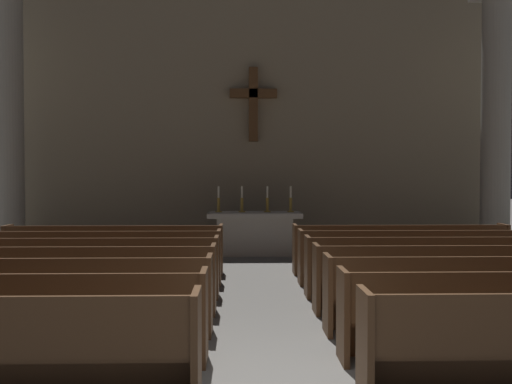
{
  "coord_description": "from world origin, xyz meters",
  "views": [
    {
      "loc": [
        -0.34,
        -5.05,
        1.92
      ],
      "look_at": [
        0.0,
        8.03,
        1.52
      ],
      "focal_mm": 42.75,
      "sensor_mm": 36.0,
      "label": 1
    }
  ],
  "objects_px": {
    "candlestick_inner_left": "(242,204)",
    "pew_left_row_5": "(85,267)",
    "pew_left_row_3": "(38,296)",
    "pew_left_row_2": "(2,318)",
    "pew_left_row_4": "(65,280)",
    "pew_left_row_6": "(101,258)",
    "pew_right_row_3": "(495,294)",
    "column_right_third": "(496,127)",
    "pew_right_row_4": "(462,278)",
    "candlestick_inner_right": "(267,204)",
    "candlestick_outer_left": "(219,204)",
    "column_left_third": "(9,126)",
    "pew_right_row_5": "(436,266)",
    "pew_right_row_6": "(416,257)",
    "altar": "(255,232)",
    "pew_right_row_7": "(400,249)",
    "pew_left_row_7": "(115,250)",
    "candlestick_outer_right": "(291,204)"
  },
  "relations": [
    {
      "from": "pew_left_row_5",
      "to": "pew_left_row_7",
      "type": "bearing_deg",
      "value": 90.0
    },
    {
      "from": "pew_left_row_7",
      "to": "candlestick_outer_left",
      "type": "bearing_deg",
      "value": 56.16
    },
    {
      "from": "column_left_third",
      "to": "column_right_third",
      "type": "distance_m",
      "value": 11.35
    },
    {
      "from": "pew_right_row_3",
      "to": "pew_right_row_4",
      "type": "xyz_separation_m",
      "value": [
        0.0,
        1.09,
        0.0
      ]
    },
    {
      "from": "pew_right_row_5",
      "to": "pew_right_row_6",
      "type": "xyz_separation_m",
      "value": [
        0.0,
        1.09,
        0.0
      ]
    },
    {
      "from": "pew_left_row_4",
      "to": "candlestick_inner_left",
      "type": "bearing_deg",
      "value": 68.2
    },
    {
      "from": "pew_left_row_3",
      "to": "pew_left_row_2",
      "type": "bearing_deg",
      "value": -90.0
    },
    {
      "from": "pew_right_row_4",
      "to": "candlestick_inner_right",
      "type": "relative_size",
      "value": 6.71
    },
    {
      "from": "pew_right_row_4",
      "to": "candlestick_outer_left",
      "type": "height_order",
      "value": "candlestick_outer_left"
    },
    {
      "from": "altar",
      "to": "pew_left_row_3",
      "type": "bearing_deg",
      "value": -110.86
    },
    {
      "from": "pew_left_row_3",
      "to": "pew_left_row_5",
      "type": "height_order",
      "value": "same"
    },
    {
      "from": "pew_right_row_7",
      "to": "candlestick_outer_right",
      "type": "xyz_separation_m",
      "value": [
        -1.87,
        2.78,
        0.72
      ]
    },
    {
      "from": "candlestick_inner_right",
      "to": "column_right_third",
      "type": "bearing_deg",
      "value": -1.23
    },
    {
      "from": "pew_left_row_5",
      "to": "pew_left_row_6",
      "type": "xyz_separation_m",
      "value": [
        0.0,
        1.09,
        0.0
      ]
    },
    {
      "from": "pew_left_row_3",
      "to": "column_left_third",
      "type": "bearing_deg",
      "value": 112.87
    },
    {
      "from": "pew_left_row_3",
      "to": "altar",
      "type": "xyz_separation_m",
      "value": [
        2.72,
        7.13,
        0.06
      ]
    },
    {
      "from": "pew_right_row_5",
      "to": "candlestick_inner_left",
      "type": "relative_size",
      "value": 6.71
    },
    {
      "from": "pew_left_row_4",
      "to": "pew_right_row_5",
      "type": "height_order",
      "value": "same"
    },
    {
      "from": "candlestick_inner_left",
      "to": "pew_left_row_5",
      "type": "bearing_deg",
      "value": -115.99
    },
    {
      "from": "candlestick_outer_left",
      "to": "candlestick_outer_right",
      "type": "xyz_separation_m",
      "value": [
        1.7,
        0.0,
        0.0
      ]
    },
    {
      "from": "candlestick_inner_left",
      "to": "candlestick_inner_right",
      "type": "xyz_separation_m",
      "value": [
        0.6,
        0.0,
        0.0
      ]
    },
    {
      "from": "pew_right_row_7",
      "to": "candlestick_inner_left",
      "type": "distance_m",
      "value": 4.17
    },
    {
      "from": "pew_left_row_2",
      "to": "candlestick_outer_left",
      "type": "height_order",
      "value": "candlestick_outer_left"
    },
    {
      "from": "pew_left_row_4",
      "to": "pew_right_row_4",
      "type": "xyz_separation_m",
      "value": [
        5.43,
        0.0,
        0.0
      ]
    },
    {
      "from": "column_left_third",
      "to": "candlestick_inner_right",
      "type": "height_order",
      "value": "column_left_third"
    },
    {
      "from": "pew_right_row_6",
      "to": "pew_left_row_7",
      "type": "bearing_deg",
      "value": 168.7
    },
    {
      "from": "pew_right_row_3",
      "to": "column_right_third",
      "type": "distance_m",
      "value": 8.02
    },
    {
      "from": "pew_left_row_2",
      "to": "pew_left_row_4",
      "type": "height_order",
      "value": "same"
    },
    {
      "from": "pew_right_row_4",
      "to": "column_left_third",
      "type": "relative_size",
      "value": 0.66
    },
    {
      "from": "pew_left_row_5",
      "to": "pew_left_row_4",
      "type": "bearing_deg",
      "value": -90.0
    },
    {
      "from": "pew_right_row_7",
      "to": "candlestick_inner_right",
      "type": "distance_m",
      "value": 3.76
    },
    {
      "from": "candlestick_outer_left",
      "to": "candlestick_inner_right",
      "type": "xyz_separation_m",
      "value": [
        1.15,
        0.0,
        0.0
      ]
    },
    {
      "from": "pew_left_row_7",
      "to": "pew_left_row_6",
      "type": "bearing_deg",
      "value": -90.0
    },
    {
      "from": "pew_right_row_5",
      "to": "altar",
      "type": "distance_m",
      "value": 5.65
    },
    {
      "from": "pew_right_row_3",
      "to": "candlestick_inner_left",
      "type": "xyz_separation_m",
      "value": [
        -3.02,
        7.13,
        0.72
      ]
    },
    {
      "from": "pew_right_row_5",
      "to": "pew_left_row_4",
      "type": "bearing_deg",
      "value": -168.7
    },
    {
      "from": "pew_left_row_6",
      "to": "pew_right_row_5",
      "type": "relative_size",
      "value": 1.0
    },
    {
      "from": "pew_left_row_6",
      "to": "pew_right_row_3",
      "type": "xyz_separation_m",
      "value": [
        5.43,
        -3.26,
        0.0
      ]
    },
    {
      "from": "pew_right_row_6",
      "to": "candlestick_inner_right",
      "type": "xyz_separation_m",
      "value": [
        -2.42,
        3.87,
        0.72
      ]
    },
    {
      "from": "pew_left_row_7",
      "to": "pew_right_row_6",
      "type": "distance_m",
      "value": 5.54
    },
    {
      "from": "pew_left_row_7",
      "to": "pew_right_row_6",
      "type": "height_order",
      "value": "same"
    },
    {
      "from": "pew_right_row_4",
      "to": "pew_right_row_6",
      "type": "distance_m",
      "value": 2.17
    },
    {
      "from": "pew_left_row_2",
      "to": "pew_left_row_4",
      "type": "distance_m",
      "value": 2.17
    },
    {
      "from": "column_left_third",
      "to": "candlestick_inner_left",
      "type": "height_order",
      "value": "column_left_third"
    },
    {
      "from": "pew_right_row_7",
      "to": "column_left_third",
      "type": "height_order",
      "value": "column_left_third"
    },
    {
      "from": "candlestick_inner_left",
      "to": "column_left_third",
      "type": "bearing_deg",
      "value": -178.77
    },
    {
      "from": "pew_right_row_4",
      "to": "altar",
      "type": "xyz_separation_m",
      "value": [
        -2.72,
        6.04,
        0.06
      ]
    },
    {
      "from": "pew_left_row_2",
      "to": "pew_right_row_5",
      "type": "height_order",
      "value": "same"
    },
    {
      "from": "pew_right_row_7",
      "to": "candlestick_inner_right",
      "type": "height_order",
      "value": "candlestick_inner_right"
    },
    {
      "from": "pew_left_row_3",
      "to": "candlestick_inner_left",
      "type": "distance_m",
      "value": 7.56
    }
  ]
}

